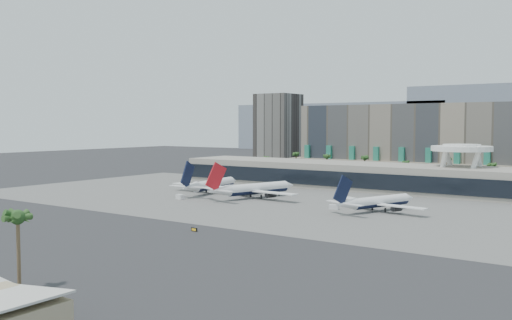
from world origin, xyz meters
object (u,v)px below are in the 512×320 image
Objects in this scene: service_vehicle_b at (334,207)px; taxiway_sign at (194,230)px; airliner_right at (377,202)px; service_vehicle_a at (180,197)px; airliner_centre at (254,189)px; airliner_left at (212,184)px.

taxiway_sign is (-13.30, -60.70, -0.33)m from service_vehicle_b.
airliner_right is 9.43× the size of service_vehicle_a.
airliner_centre is 11.06× the size of service_vehicle_a.
service_vehicle_a is 65.35m from service_vehicle_b.
airliner_centre is at bearing 58.70° from service_vehicle_a.
airliner_right is 80.66m from service_vehicle_a.
airliner_right is 16.37× the size of taxiway_sign.
service_vehicle_b is (64.41, 11.06, -0.14)m from service_vehicle_a.
airliner_centre is 75.40m from taxiway_sign.
airliner_centre is 56.38m from airliner_right.
airliner_left is at bearing 113.22° from service_vehicle_a.
airliner_left is 11.07× the size of service_vehicle_a.
airliner_left is at bearing 152.68° from service_vehicle_b.
airliner_centre is at bearing -14.33° from airliner_left.
airliner_right reaches higher than service_vehicle_b.
service_vehicle_a is (-22.87, -20.20, -3.02)m from airliner_centre.
airliner_left is 68.00m from service_vehicle_b.
airliner_left reaches higher than airliner_right.
airliner_right is 71.13m from taxiway_sign.
airliner_centre is 13.53× the size of service_vehicle_b.
taxiway_sign is at bearing -61.16° from airliner_left.
airliner_centre reaches higher than taxiway_sign.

